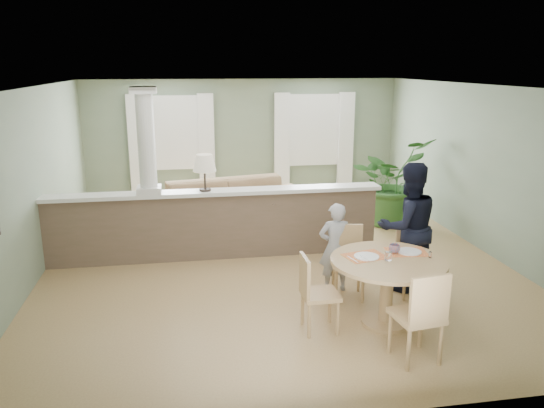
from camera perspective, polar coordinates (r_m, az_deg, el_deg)
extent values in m
plane|color=tan|center=(8.54, 0.20, -5.86)|extent=(8.00, 8.00, 0.00)
cube|color=gray|center=(12.07, -3.03, 6.88)|extent=(7.00, 0.02, 2.70)
cube|color=gray|center=(8.33, -24.27, 1.95)|extent=(0.02, 8.00, 2.70)
cube|color=gray|center=(9.40, 21.78, 3.55)|extent=(0.02, 8.00, 2.70)
cube|color=gray|center=(4.43, 9.08, -7.51)|extent=(7.00, 0.02, 2.70)
cube|color=white|center=(8.00, 0.22, 12.55)|extent=(7.00, 8.00, 0.02)
cube|color=white|center=(11.94, -10.75, 7.52)|extent=(1.10, 0.02, 1.50)
cube|color=white|center=(11.91, -10.75, 7.51)|extent=(1.22, 0.04, 1.62)
cube|color=white|center=(12.29, 4.47, 7.94)|extent=(1.10, 0.02, 1.50)
cube|color=white|center=(12.27, 4.50, 7.93)|extent=(1.22, 0.04, 1.62)
cube|color=white|center=(11.93, -14.30, 5.86)|extent=(0.35, 0.10, 2.30)
cube|color=white|center=(11.90, -7.05, 6.19)|extent=(0.35, 0.10, 2.30)
cube|color=white|center=(12.09, 1.07, 6.43)|extent=(0.35, 0.10, 2.30)
cube|color=white|center=(12.45, 7.91, 6.54)|extent=(0.35, 0.10, 2.30)
cube|color=brown|center=(8.46, -6.05, -2.38)|extent=(5.20, 0.22, 1.05)
cube|color=white|center=(8.32, -6.15, 1.27)|extent=(5.32, 0.36, 0.06)
cube|color=white|center=(8.30, -13.07, 1.51)|extent=(0.36, 0.36, 0.10)
cylinder|color=white|center=(8.17, -13.38, 6.60)|extent=(0.26, 0.26, 1.39)
cube|color=white|center=(8.10, -13.70, 11.82)|extent=(0.38, 0.38, 0.10)
cylinder|color=black|center=(8.30, -7.19, 1.53)|extent=(0.18, 0.18, 0.03)
cylinder|color=black|center=(8.26, -7.23, 2.58)|extent=(0.03, 0.03, 0.28)
cone|color=beige|center=(8.21, -7.29, 4.42)|extent=(0.36, 0.36, 0.26)
imported|color=#977A52|center=(10.11, -4.45, -0.02)|extent=(3.14, 1.73, 0.87)
imported|color=#2D5C25|center=(10.43, 12.55, 2.38)|extent=(1.96, 1.89, 1.67)
cylinder|color=tan|center=(6.66, 12.04, -12.27)|extent=(0.57, 0.57, 0.04)
cylinder|color=tan|center=(6.50, 12.22, -9.23)|extent=(0.15, 0.15, 0.73)
cylinder|color=tan|center=(6.35, 12.41, -6.04)|extent=(1.35, 1.35, 0.04)
cube|color=red|center=(6.39, 9.97, -5.55)|extent=(0.55, 0.45, 0.01)
cube|color=red|center=(6.64, 14.25, -5.01)|extent=(0.52, 0.40, 0.01)
cylinder|color=white|center=(6.36, 10.13, -5.57)|extent=(0.29, 0.29, 0.01)
cylinder|color=white|center=(6.63, 14.52, -4.96)|extent=(0.29, 0.29, 0.01)
cylinder|color=white|center=(6.30, 12.40, -5.52)|extent=(0.08, 0.08, 0.10)
cube|color=silver|center=(6.28, 9.90, -5.74)|extent=(0.06, 0.19, 0.00)
cube|color=silver|center=(6.25, 8.66, -5.90)|extent=(0.07, 0.24, 0.00)
cylinder|color=white|center=(6.52, 16.64, -5.24)|extent=(0.04, 0.04, 0.07)
cylinder|color=silver|center=(6.51, 16.67, -4.91)|extent=(0.04, 0.04, 0.01)
imported|color=#266EB5|center=(6.56, 13.04, -4.71)|extent=(0.16, 0.16, 0.11)
cube|color=tan|center=(7.10, 8.21, -6.44)|extent=(0.50, 0.50, 0.05)
cylinder|color=tan|center=(7.01, 6.90, -8.81)|extent=(0.04, 0.04, 0.44)
cylinder|color=tan|center=(7.06, 9.74, -8.75)|extent=(0.04, 0.04, 0.44)
cylinder|color=tan|center=(7.33, 6.60, -7.72)|extent=(0.04, 0.04, 0.44)
cylinder|color=tan|center=(7.38, 9.31, -7.67)|extent=(0.04, 0.04, 0.44)
cube|color=tan|center=(7.20, 8.08, -3.97)|extent=(0.41, 0.11, 0.47)
cube|color=tan|center=(7.35, 15.00, -6.16)|extent=(0.45, 0.45, 0.05)
cylinder|color=tan|center=(7.24, 14.04, -8.44)|extent=(0.04, 0.04, 0.43)
cylinder|color=tan|center=(7.35, 16.57, -8.25)|extent=(0.04, 0.04, 0.43)
cylinder|color=tan|center=(7.53, 13.24, -7.44)|extent=(0.04, 0.04, 0.43)
cylinder|color=tan|center=(7.64, 15.67, -7.28)|extent=(0.04, 0.04, 0.43)
cube|color=tan|center=(7.44, 14.65, -3.86)|extent=(0.40, 0.07, 0.46)
cube|color=tan|center=(5.80, 15.28, -11.54)|extent=(0.52, 0.52, 0.05)
cylinder|color=tan|center=(6.15, 15.68, -12.69)|extent=(0.04, 0.04, 0.47)
cylinder|color=tan|center=(5.97, 12.58, -13.35)|extent=(0.04, 0.04, 0.47)
cylinder|color=tan|center=(5.88, 17.68, -14.20)|extent=(0.04, 0.04, 0.47)
cylinder|color=tan|center=(5.69, 14.47, -14.96)|extent=(0.04, 0.04, 0.47)
cube|color=tan|center=(5.53, 16.62, -9.86)|extent=(0.44, 0.10, 0.50)
cube|color=tan|center=(6.22, 5.21, -9.67)|extent=(0.42, 0.42, 0.05)
cylinder|color=tan|center=(6.22, 7.09, -12.10)|extent=(0.04, 0.04, 0.42)
cylinder|color=tan|center=(6.51, 6.22, -10.80)|extent=(0.04, 0.04, 0.42)
cylinder|color=tan|center=(6.14, 4.02, -12.41)|extent=(0.04, 0.04, 0.42)
cylinder|color=tan|center=(6.43, 3.29, -11.07)|extent=(0.04, 0.04, 0.42)
cube|color=tan|center=(6.08, 3.54, -7.71)|extent=(0.04, 0.40, 0.45)
imported|color=#A3A2A8|center=(7.24, 6.79, -4.65)|extent=(0.47, 0.32, 1.23)
imported|color=black|center=(7.39, 14.41, -2.42)|extent=(0.91, 0.74, 1.77)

